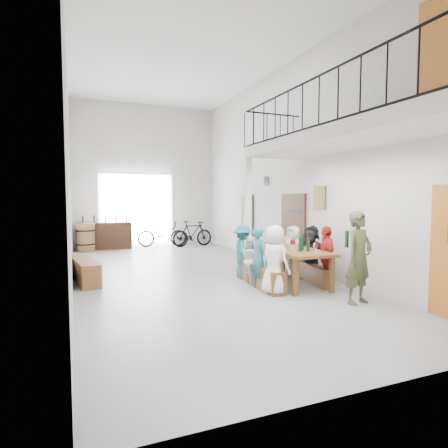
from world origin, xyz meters
name	(u,v)px	position (x,y,z in m)	size (l,w,h in m)	color
floor	(192,274)	(0.00, 0.00, 0.00)	(12.00, 12.00, 0.00)	slate
room_walls	(191,129)	(0.00, 0.00, 3.55)	(12.00, 12.00, 12.00)	silver
gateway_portal	(137,211)	(-0.40, 5.94, 1.40)	(2.80, 0.08, 2.80)	white
right_wall_decor	(331,204)	(2.70, -1.87, 1.74)	(0.07, 8.28, 5.07)	#A95D1B
balcony	(345,140)	(1.98, -3.13, 2.96)	(1.52, 5.62, 4.00)	white
tasting_table	(289,252)	(1.70, -1.72, 0.71)	(1.12, 2.43, 0.79)	brown
bench_inner	(259,275)	(1.01, -1.63, 0.23)	(0.32, 1.99, 0.46)	brown
bench_wall	(310,272)	(2.25, -1.71, 0.20)	(0.23, 1.77, 0.41)	brown
tableware	(297,243)	(1.74, -1.98, 0.92)	(0.45, 1.57, 0.35)	black
side_bench	(84,271)	(-2.50, 0.14, 0.25)	(0.39, 1.80, 0.51)	brown
oak_barrel	(85,237)	(-2.30, 5.40, 0.49)	(0.67, 0.67, 0.98)	olive
serving_counter	(106,236)	(-1.59, 5.65, 0.49)	(1.85, 0.51, 0.97)	#3A1E11
counter_bottles	(105,219)	(-1.59, 5.67, 1.11)	(1.61, 0.14, 0.28)	black
guest_left_a	(275,260)	(0.92, -2.43, 0.68)	(0.66, 0.43, 1.36)	white
guest_left_b	(259,257)	(0.87, -1.87, 0.65)	(0.47, 0.31, 1.29)	#216870
guest_left_c	(251,259)	(0.96, -1.35, 0.52)	(0.50, 0.39, 1.04)	white
guest_left_d	(243,252)	(0.98, -0.85, 0.63)	(0.81, 0.47, 1.26)	#216870
guest_right_a	(326,257)	(2.21, -2.36, 0.65)	(0.77, 0.32, 1.31)	#AE261D
guest_right_b	(311,253)	(2.32, -1.67, 0.63)	(1.17, 0.37, 1.27)	black
guest_right_c	(293,250)	(2.25, -1.02, 0.61)	(0.60, 0.39, 1.22)	white
host_standing	(359,258)	(2.00, -3.55, 0.83)	(0.60, 0.40, 1.66)	#424A29
potted_plant	(268,256)	(2.45, 0.61, 0.23)	(0.42, 0.36, 0.46)	#1E4F1F
bicycle_near	(162,234)	(0.51, 5.55, 0.49)	(0.65, 1.88, 0.99)	black
bicycle_far	(192,234)	(1.60, 5.11, 0.50)	(0.47, 1.67, 1.00)	black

